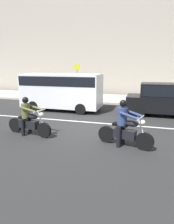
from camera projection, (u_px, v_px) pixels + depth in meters
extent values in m
plane|color=#282828|center=(87.00, 128.00, 9.24)|extent=(80.00, 80.00, 0.00)
cube|color=#A8A399|center=(114.00, 99.00, 16.72)|extent=(40.00, 4.40, 0.14)
cube|color=#A89E8E|center=(121.00, 35.00, 18.69)|extent=(40.00, 1.40, 10.94)
cube|color=silver|center=(91.00, 122.00, 10.09)|extent=(18.00, 0.14, 0.01)
cylinder|color=black|center=(44.00, 130.00, 7.93)|extent=(0.62, 0.23, 0.61)
cylinder|color=black|center=(15.00, 125.00, 8.60)|extent=(0.62, 0.23, 0.61)
cylinder|color=silver|center=(41.00, 120.00, 7.89)|extent=(0.38, 0.12, 0.81)
cube|color=black|center=(29.00, 124.00, 8.23)|extent=(0.88, 0.43, 0.32)
ellipsoid|color=black|center=(33.00, 116.00, 8.06)|extent=(0.52, 0.33, 0.22)
cube|color=black|center=(25.00, 118.00, 8.25)|extent=(0.56, 0.33, 0.10)
cylinder|color=silver|center=(40.00, 111.00, 7.84)|extent=(0.17, 0.70, 0.04)
sphere|color=silver|center=(41.00, 115.00, 7.83)|extent=(0.17, 0.17, 0.17)
cylinder|color=silver|center=(26.00, 125.00, 8.53)|extent=(0.70, 0.20, 0.07)
cylinder|color=black|center=(23.00, 128.00, 8.14)|extent=(0.18, 0.18, 0.67)
cylinder|color=black|center=(30.00, 125.00, 8.49)|extent=(0.18, 0.18, 0.67)
cylinder|color=brown|center=(26.00, 111.00, 8.16)|extent=(0.40, 0.40, 0.58)
cylinder|color=brown|center=(28.00, 110.00, 7.79)|extent=(0.72, 0.22, 0.19)
cylinder|color=brown|center=(36.00, 108.00, 8.17)|extent=(0.72, 0.22, 0.19)
sphere|color=tan|center=(25.00, 101.00, 8.06)|extent=(0.20, 0.20, 0.20)
sphere|color=black|center=(25.00, 100.00, 8.05)|extent=(0.25, 0.25, 0.25)
cylinder|color=black|center=(145.00, 141.00, 6.75)|extent=(0.62, 0.28, 0.61)
cylinder|color=black|center=(106.00, 134.00, 7.46)|extent=(0.62, 0.28, 0.61)
cylinder|color=silver|center=(142.00, 130.00, 6.72)|extent=(0.38, 0.15, 0.84)
cube|color=black|center=(125.00, 134.00, 7.07)|extent=(0.82, 0.47, 0.32)
ellipsoid|color=black|center=(131.00, 124.00, 6.87)|extent=(0.53, 0.36, 0.22)
cube|color=black|center=(120.00, 125.00, 7.09)|extent=(0.56, 0.37, 0.10)
cylinder|color=silver|center=(141.00, 118.00, 6.66)|extent=(0.22, 0.69, 0.04)
sphere|color=silver|center=(143.00, 122.00, 6.65)|extent=(0.17, 0.17, 0.17)
cylinder|color=silver|center=(118.00, 134.00, 7.38)|extent=(0.69, 0.25, 0.07)
cylinder|color=black|center=(119.00, 137.00, 6.99)|extent=(0.18, 0.18, 0.73)
cylinder|color=black|center=(123.00, 134.00, 7.32)|extent=(0.18, 0.18, 0.73)
cylinder|color=navy|center=(122.00, 116.00, 6.99)|extent=(0.42, 0.42, 0.61)
cylinder|color=navy|center=(129.00, 116.00, 6.62)|extent=(0.66, 0.26, 0.24)
cylinder|color=navy|center=(133.00, 113.00, 6.99)|extent=(0.66, 0.26, 0.24)
sphere|color=tan|center=(123.00, 104.00, 6.89)|extent=(0.20, 0.20, 0.20)
sphere|color=black|center=(123.00, 103.00, 6.88)|extent=(0.25, 0.25, 0.25)
cube|color=silver|center=(62.00, 90.00, 12.68)|extent=(4.90, 1.90, 2.02)
cube|color=black|center=(61.00, 80.00, 12.55)|extent=(4.76, 1.93, 0.56)
cylinder|color=black|center=(85.00, 106.00, 12.48)|extent=(0.64, 1.96, 0.64)
cylinder|color=black|center=(40.00, 104.00, 13.30)|extent=(0.64, 1.96, 0.64)
cube|color=black|center=(162.00, 104.00, 11.41)|extent=(3.91, 1.70, 0.84)
cube|color=black|center=(163.00, 90.00, 11.23)|extent=(2.42, 1.56, 0.72)
cube|color=black|center=(163.00, 90.00, 11.23)|extent=(2.23, 1.59, 0.58)
cylinder|color=black|center=(140.00, 109.00, 11.81)|extent=(0.64, 1.76, 0.64)
cylinder|color=gray|center=(77.00, 81.00, 16.36)|extent=(0.08, 0.08, 2.73)
cube|color=yellow|center=(77.00, 67.00, 16.08)|extent=(0.44, 0.03, 0.44)
cylinder|color=black|center=(56.00, 91.00, 17.57)|extent=(0.14, 0.14, 0.89)
cylinder|color=black|center=(58.00, 91.00, 17.52)|extent=(0.14, 0.14, 0.89)
cylinder|color=black|center=(56.00, 82.00, 17.37)|extent=(0.34, 0.34, 0.66)
sphere|color=tan|center=(56.00, 77.00, 17.27)|extent=(0.21, 0.21, 0.21)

